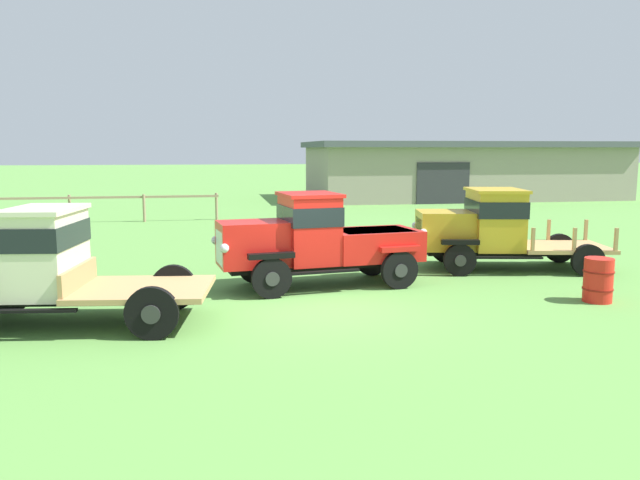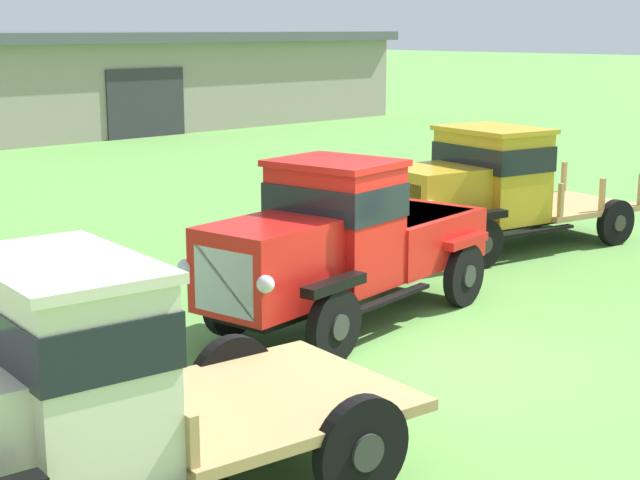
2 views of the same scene
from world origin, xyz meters
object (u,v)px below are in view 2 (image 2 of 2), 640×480
object	(u,v)px
farm_shed	(147,78)
vintage_truck_second_in_line	(344,240)
vintage_truck_midrow_center	(484,186)
vintage_truck_foreground_near	(38,398)

from	to	relation	value
farm_shed	vintage_truck_second_in_line	xyz separation A→B (m)	(-13.86, -24.68, -0.72)
farm_shed	vintage_truck_midrow_center	size ratio (longest dim) A/B	3.82
vintage_truck_midrow_center	vintage_truck_foreground_near	bearing A→B (deg)	-160.70
farm_shed	vintage_truck_second_in_line	distance (m)	28.32
vintage_truck_foreground_near	vintage_truck_second_in_line	distance (m)	6.02
vintage_truck_foreground_near	farm_shed	bearing A→B (deg)	54.24
vintage_truck_midrow_center	farm_shed	bearing A→B (deg)	68.85
vintage_truck_foreground_near	vintage_truck_midrow_center	xyz separation A→B (m)	(10.39, 3.64, 0.01)
vintage_truck_foreground_near	vintage_truck_midrow_center	bearing A→B (deg)	19.30
vintage_truck_foreground_near	vintage_truck_midrow_center	size ratio (longest dim) A/B	1.02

